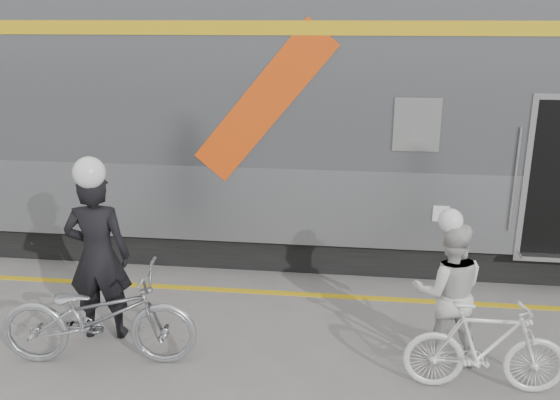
% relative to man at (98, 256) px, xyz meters
% --- Properties ---
extents(ground, '(90.00, 90.00, 0.00)m').
position_rel_man_xyz_m(ground, '(1.63, -0.83, -0.99)').
color(ground, slate).
rests_on(ground, ground).
extents(train, '(24.00, 3.17, 4.10)m').
position_rel_man_xyz_m(train, '(3.44, 3.37, 1.06)').
color(train, black).
rests_on(train, ground).
extents(safety_strip, '(24.00, 0.12, 0.01)m').
position_rel_man_xyz_m(safety_strip, '(1.63, 1.32, -0.99)').
color(safety_strip, gold).
rests_on(safety_strip, ground).
extents(man, '(0.78, 0.56, 1.99)m').
position_rel_man_xyz_m(man, '(0.00, 0.00, 0.00)').
color(man, black).
rests_on(man, ground).
extents(bicycle_left, '(2.15, 0.96, 1.09)m').
position_rel_man_xyz_m(bicycle_left, '(0.20, -0.55, -0.45)').
color(bicycle_left, '#9D9FA4').
rests_on(bicycle_left, ground).
extents(woman, '(0.77, 0.60, 1.58)m').
position_rel_man_xyz_m(woman, '(3.89, -0.02, -0.21)').
color(woman, silver).
rests_on(woman, ground).
extents(bicycle_right, '(1.59, 0.46, 0.96)m').
position_rel_man_xyz_m(bicycle_right, '(4.19, -0.57, -0.52)').
color(bicycle_right, silver).
rests_on(bicycle_right, ground).
extents(helmet_man, '(0.34, 0.34, 0.34)m').
position_rel_man_xyz_m(helmet_man, '(0.00, 0.00, 1.17)').
color(helmet_man, white).
rests_on(helmet_man, man).
extents(helmet_woman, '(0.25, 0.25, 0.25)m').
position_rel_man_xyz_m(helmet_woman, '(3.89, -0.02, 0.71)').
color(helmet_woman, white).
rests_on(helmet_woman, woman).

